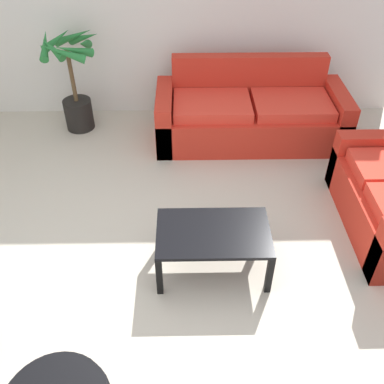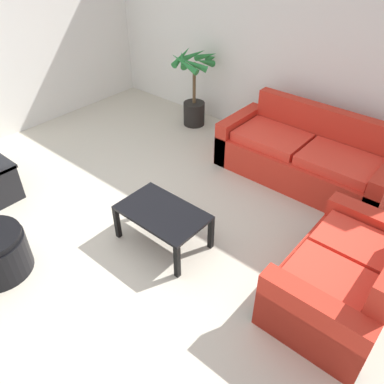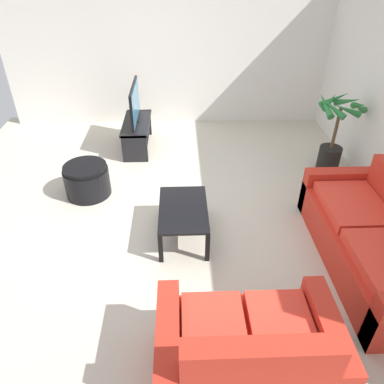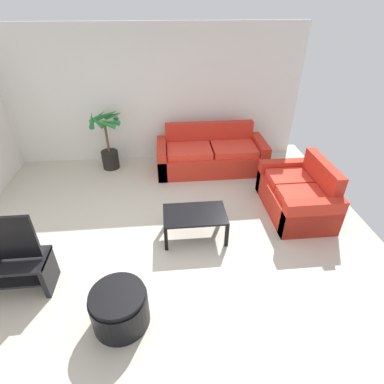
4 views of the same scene
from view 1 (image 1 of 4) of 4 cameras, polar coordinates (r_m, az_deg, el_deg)
ground_plane at (r=3.67m, az=-5.41°, el=-12.38°), size 6.60×6.60×0.00m
wall_back at (r=5.48m, az=-4.47°, el=23.25°), size 6.00×0.06×2.70m
couch_main at (r=5.28m, az=7.60°, el=9.97°), size 2.20×0.90×0.90m
coffee_table at (r=3.54m, az=2.81°, el=-5.85°), size 0.92×0.57×0.42m
potted_palm at (r=5.49m, az=-15.23°, el=13.44°), size 0.71×0.75×1.21m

